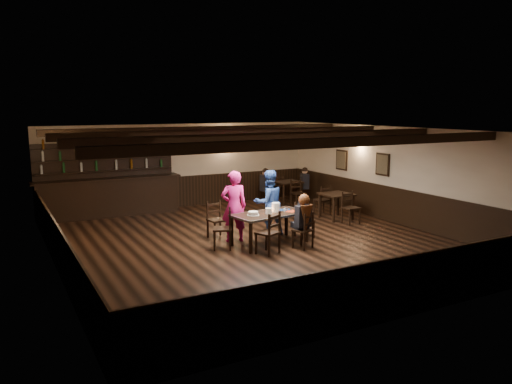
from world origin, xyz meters
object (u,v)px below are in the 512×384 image
cake (253,214)px  chair_near_left (271,230)px  dining_table (270,216)px  bar_counter (108,192)px  man_blue (269,203)px  woman_pink (234,206)px  chair_near_right (306,228)px

cake → chair_near_left: bearing=-86.3°
dining_table → bar_counter: size_ratio=0.44×
dining_table → chair_near_left: size_ratio=1.96×
man_blue → dining_table: bearing=65.1°
chair_near_left → cake: 0.78m
dining_table → man_blue: size_ratio=1.14×
woman_pink → dining_table: bearing=150.1°
chair_near_right → woman_pink: (-1.17, 1.37, 0.37)m
chair_near_left → bar_counter: size_ratio=0.22×
chair_near_left → woman_pink: bearing=99.6°
man_blue → woman_pink: bearing=12.3°
dining_table → man_blue: 0.91m
bar_counter → chair_near_left: bearing=-68.5°
man_blue → bar_counter: (-3.12, 4.25, -0.11)m
chair_near_left → chair_near_right: (0.94, 0.02, -0.06)m
chair_near_right → man_blue: size_ratio=0.51×
dining_table → woman_pink: (-0.65, 0.62, 0.18)m
cake → bar_counter: (-2.24, 5.07, -0.07)m
chair_near_left → cake: bearing=93.7°
chair_near_right → woman_pink: woman_pink is taller
woman_pink → bar_counter: (-2.05, 4.42, -0.14)m
man_blue → bar_counter: bar_counter is taller
chair_near_right → man_blue: (-0.10, 1.54, 0.33)m
dining_table → chair_near_left: bearing=-118.3°
chair_near_left → cake: (-0.05, 0.74, 0.23)m
cake → chair_near_right: bearing=-36.1°
dining_table → chair_near_left: (-0.42, -0.77, -0.12)m
dining_table → cake: 0.48m
chair_near_right → man_blue: man_blue is taller
man_blue → cake: (-0.88, -0.82, -0.04)m
chair_near_left → woman_pink: woman_pink is taller
dining_table → chair_near_right: size_ratio=2.22×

